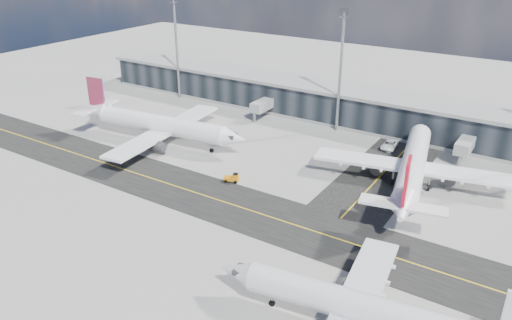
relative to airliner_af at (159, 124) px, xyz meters
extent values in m
plane|color=gray|center=(31.08, -19.12, -4.29)|extent=(300.00, 300.00, 0.00)
cube|color=black|center=(31.08, -15.12, -4.28)|extent=(180.00, 14.00, 0.02)
cube|color=black|center=(49.08, 15.88, -4.28)|extent=(14.00, 50.00, 0.02)
cube|color=yellow|center=(31.08, -15.12, -4.26)|extent=(180.00, 0.25, 0.01)
cube|color=yellow|center=(49.08, 15.88, -4.26)|extent=(0.25, 50.00, 0.01)
cube|color=black|center=(31.08, 35.88, -0.29)|extent=(150.00, 12.00, 8.00)
cube|color=gray|center=(31.08, 35.88, 4.11)|extent=(152.00, 13.00, 0.80)
cube|color=gray|center=(31.08, 35.88, -3.89)|extent=(150.00, 12.20, 0.80)
cube|color=gray|center=(11.08, 27.88, -0.79)|extent=(3.00, 10.00, 2.40)
cylinder|color=gray|center=(11.08, 22.88, -3.09)|extent=(0.60, 0.60, 2.40)
cube|color=gray|center=(61.08, 27.88, -0.79)|extent=(3.00, 10.00, 2.40)
cylinder|color=gray|center=(61.08, 22.88, -3.09)|extent=(0.60, 0.60, 2.40)
cylinder|color=gray|center=(-18.92, 28.88, 9.71)|extent=(0.70, 0.70, 28.00)
cylinder|color=gray|center=(31.08, 28.88, 9.71)|extent=(0.70, 0.70, 28.00)
cube|color=#2D2D30|center=(31.08, 28.88, 23.91)|extent=(2.50, 0.50, 1.40)
cylinder|color=white|center=(0.66, 0.07, 0.08)|extent=(33.05, 7.97, 4.37)
cone|color=white|center=(19.12, 2.13, 0.08)|extent=(5.91, 4.95, 4.37)
cone|color=white|center=(-18.34, -2.04, 0.73)|extent=(7.00, 5.07, 4.37)
cube|color=white|center=(1.74, 0.19, -1.02)|extent=(9.53, 37.52, 0.55)
cylinder|color=#2D2D30|center=(2.11, 6.83, -2.22)|extent=(4.84, 3.00, 2.51)
cylinder|color=#2D2D30|center=(3.55, -6.20, -2.22)|extent=(4.84, 3.00, 2.51)
cube|color=silver|center=(2.11, 6.83, -1.34)|extent=(2.22, 0.68, 0.87)
cube|color=silver|center=(3.55, -6.20, -1.34)|extent=(2.22, 0.68, 0.87)
cube|color=#691E46|center=(-17.80, -1.98, 5.32)|extent=(4.61, 1.00, 6.77)
cube|color=white|center=(-18.34, -2.04, 1.39)|extent=(4.49, 13.37, 0.38)
cube|color=#2D2D30|center=(18.57, 2.07, 0.51)|extent=(2.44, 2.63, 0.76)
cylinder|color=gray|center=(13.69, 1.52, -2.98)|extent=(0.29, 0.29, 2.18)
cylinder|color=black|center=(13.69, 1.52, -3.80)|extent=(1.02, 0.49, 0.98)
cylinder|color=black|center=(-0.79, 3.21, -3.69)|extent=(1.25, 0.68, 1.20)
cylinder|color=black|center=(-0.07, -3.30, -3.69)|extent=(1.25, 0.68, 1.20)
cylinder|color=white|center=(55.24, 9.50, 0.12)|extent=(10.97, 33.30, 4.41)
cone|color=white|center=(51.47, 27.87, 0.12)|extent=(5.43, 6.29, 4.41)
cone|color=white|center=(59.12, -9.41, 0.78)|extent=(5.65, 7.37, 4.41)
cube|color=white|center=(55.01, 10.58, -0.99)|extent=(37.84, 12.94, 0.55)
cylinder|color=#2D2D30|center=(48.31, 10.33, -2.20)|extent=(3.42, 5.05, 2.54)
cylinder|color=#2D2D30|center=(61.27, 12.99, -2.20)|extent=(3.42, 5.05, 2.54)
cube|color=silver|center=(48.31, 10.33, -1.32)|extent=(0.88, 2.25, 0.88)
cube|color=silver|center=(61.27, 12.99, -1.32)|extent=(0.88, 2.25, 0.88)
cube|color=#B50C21|center=(59.01, -8.87, 5.41)|extent=(1.42, 4.64, 6.84)
cube|color=white|center=(59.12, -9.41, 1.44)|extent=(13.59, 5.69, 0.39)
cube|color=#2D2D30|center=(51.58, 27.33, 0.56)|extent=(2.82, 2.65, 0.77)
cylinder|color=gray|center=(52.57, 22.46, -2.97)|extent=(0.31, 0.31, 2.21)
cylinder|color=black|center=(52.57, 22.46, -3.80)|extent=(0.58, 1.05, 0.99)
cylinder|color=black|center=(52.22, 7.75, -3.69)|extent=(0.78, 1.30, 1.21)
cylinder|color=black|center=(58.70, 9.08, -3.69)|extent=(0.78, 1.30, 1.21)
cylinder|color=silver|center=(61.78, -32.53, -0.50)|extent=(28.74, 7.50, 3.80)
cone|color=silver|center=(45.78, -34.65, -0.50)|extent=(5.21, 4.39, 3.80)
cube|color=silver|center=(60.84, -32.66, -1.45)|extent=(8.94, 32.63, 0.47)
cylinder|color=#2D2D30|center=(59.15, -27.13, -2.49)|extent=(4.24, 2.69, 2.18)
cube|color=silver|center=(59.15, -27.13, -1.73)|extent=(1.93, 0.63, 0.76)
cube|color=#2D2D30|center=(46.25, -34.58, -0.12)|extent=(2.16, 2.32, 0.66)
cylinder|color=gray|center=(50.49, -34.02, -3.15)|extent=(0.26, 0.26, 1.90)
cylinder|color=black|center=(50.49, -34.02, -3.87)|extent=(0.89, 0.44, 0.85)
cylinder|color=black|center=(62.35, -29.58, -3.77)|extent=(1.10, 0.61, 1.04)
cube|color=orange|center=(25.63, -7.91, -3.58)|extent=(3.14, 2.30, 0.67)
cube|color=orange|center=(26.42, -7.59, -2.96)|extent=(1.43, 1.54, 0.86)
cube|color=black|center=(26.42, -7.59, -2.63)|extent=(1.33, 1.46, 0.24)
cylinder|color=black|center=(26.28, -6.98, -3.96)|extent=(0.71, 0.47, 0.67)
cylinder|color=black|center=(26.74, -8.13, -3.96)|extent=(0.71, 0.47, 0.67)
cylinder|color=black|center=(24.51, -7.69, -3.96)|extent=(0.71, 0.47, 0.67)
cylinder|color=black|center=(24.98, -8.84, -3.96)|extent=(0.71, 0.47, 0.67)
imported|color=white|center=(45.81, 24.88, -3.44)|extent=(3.16, 6.27, 1.70)
camera|label=1|loc=(76.18, -77.93, 39.33)|focal=35.00mm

